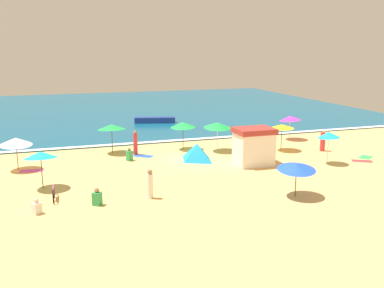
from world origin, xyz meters
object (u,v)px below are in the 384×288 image
(beach_tent, at_px, (197,152))
(beachgoer_3, at_px, (323,141))
(beach_umbrella_7, at_px, (282,126))
(beach_umbrella_6, at_px, (183,125))
(beach_umbrella_1, at_px, (290,118))
(beachgoer_0, at_px, (135,143))
(lifeguard_cabana, at_px, (254,146))
(beach_umbrella_2, at_px, (297,166))
(beach_umbrella_3, at_px, (217,125))
(beach_umbrella_5, at_px, (16,141))
(parked_bicycle, at_px, (54,193))
(beach_umbrella_4, at_px, (41,155))
(beach_umbrella_0, at_px, (329,135))
(beachgoer_2, at_px, (37,207))
(beachgoer_4, at_px, (150,184))
(small_boat_0, at_px, (155,120))
(beachgoer_5, at_px, (129,155))
(beachgoer_1, at_px, (97,198))
(beach_umbrella_8, at_px, (112,127))

(beach_tent, xyz_separation_m, beachgoer_3, (10.49, -0.39, 0.16))
(beach_umbrella_7, bearing_deg, beach_umbrella_6, 158.80)
(beach_umbrella_1, relative_size, beachgoer_0, 1.47)
(lifeguard_cabana, bearing_deg, beachgoer_0, 142.84)
(beach_umbrella_2, distance_m, beachgoer_0, 13.97)
(beach_umbrella_6, height_order, beach_umbrella_7, beach_umbrella_6)
(lifeguard_cabana, distance_m, beach_umbrella_1, 9.72)
(beach_umbrella_3, distance_m, beach_umbrella_5, 14.84)
(parked_bicycle, bearing_deg, beach_umbrella_4, 104.43)
(beach_umbrella_3, bearing_deg, beach_umbrella_7, -15.76)
(beach_umbrella_1, relative_size, beach_umbrella_2, 1.04)
(beach_umbrella_5, distance_m, beach_umbrella_6, 12.61)
(beach_umbrella_2, bearing_deg, lifeguard_cabana, 83.44)
(beach_umbrella_0, height_order, beach_umbrella_7, beach_umbrella_0)
(beach_umbrella_0, xyz_separation_m, beach_umbrella_1, (1.83, 8.19, -0.16))
(beach_umbrella_2, relative_size, beachgoer_0, 1.42)
(beach_umbrella_4, height_order, beach_umbrella_5, beach_umbrella_4)
(beach_umbrella_7, height_order, beachgoer_2, beach_umbrella_7)
(beachgoer_4, distance_m, small_boat_0, 24.05)
(beachgoer_2, bearing_deg, beachgoer_5, 54.72)
(beach_umbrella_3, xyz_separation_m, beachgoer_1, (-10.49, -9.36, -1.69))
(lifeguard_cabana, distance_m, beachgoer_3, 7.41)
(beach_umbrella_3, height_order, parked_bicycle, beach_umbrella_3)
(beachgoer_1, bearing_deg, beach_umbrella_0, 11.25)
(beach_umbrella_6, distance_m, beachgoer_0, 4.21)
(beach_umbrella_3, bearing_deg, beach_umbrella_5, -176.92)
(beachgoer_1, height_order, small_boat_0, beachgoer_1)
(beachgoer_2, distance_m, beachgoer_5, 10.84)
(beach_umbrella_6, relative_size, beachgoer_1, 3.02)
(beachgoer_0, bearing_deg, beach_umbrella_6, 8.10)
(beach_umbrella_8, bearing_deg, beach_umbrella_3, -14.00)
(beachgoer_0, distance_m, beachgoer_5, 1.91)
(beachgoer_3, bearing_deg, lifeguard_cabana, -164.21)
(beach_tent, relative_size, beachgoer_5, 2.96)
(beachgoer_3, distance_m, beachgoer_4, 16.94)
(beach_tent, distance_m, beachgoer_3, 10.50)
(beach_umbrella_5, bearing_deg, beach_umbrella_6, 10.30)
(beach_tent, xyz_separation_m, beachgoer_1, (-8.00, -7.11, -0.23))
(beachgoer_1, distance_m, beachgoer_4, 2.91)
(small_boat_0, bearing_deg, parked_bicycle, -116.67)
(lifeguard_cabana, bearing_deg, beachgoer_5, 154.44)
(beach_umbrella_0, bearing_deg, beachgoer_1, -168.75)
(beachgoer_5, bearing_deg, beach_umbrella_1, 10.89)
(beach_umbrella_4, relative_size, beachgoer_2, 2.94)
(beach_umbrella_0, bearing_deg, parked_bicycle, -174.99)
(beach_umbrella_5, bearing_deg, beachgoer_0, 11.34)
(beach_tent, bearing_deg, lifeguard_cabana, -35.44)
(beach_umbrella_6, height_order, beach_umbrella_8, beach_umbrella_8)
(beach_umbrella_7, bearing_deg, beachgoer_4, -148.20)
(parked_bicycle, bearing_deg, beachgoer_5, 51.96)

